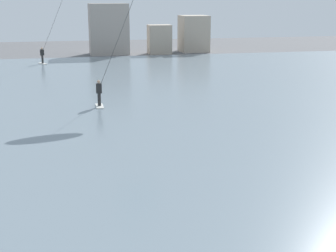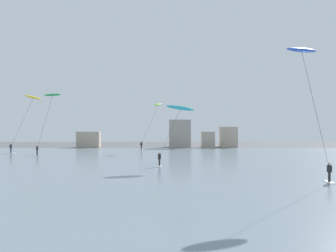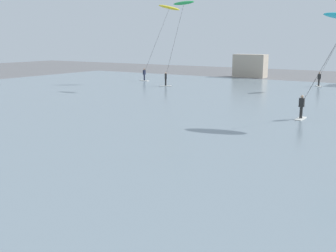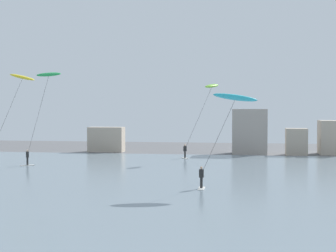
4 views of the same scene
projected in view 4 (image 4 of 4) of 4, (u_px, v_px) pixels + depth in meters
name	position (u px, v px, depth m)	size (l,w,h in m)	color
water_bay	(186.00, 188.00, 37.24)	(84.00, 52.00, 0.10)	slate
far_shore_buildings	(248.00, 135.00, 65.33)	(33.90, 4.36, 5.87)	#B7A893
kitesurfer_green	(46.00, 86.00, 50.64)	(4.33, 1.22, 9.67)	silver
kitesurfer_lime	(208.00, 94.00, 57.41)	(4.62, 2.87, 8.78)	silver
kitesurfer_cyan	(232.00, 105.00, 36.86)	(4.37, 2.27, 7.23)	silver
kitesurfer_yellow	(19.00, 87.00, 56.25)	(5.28, 2.66, 9.86)	silver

